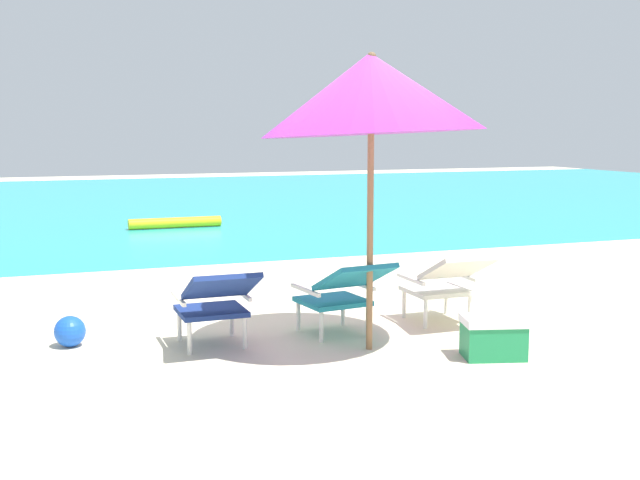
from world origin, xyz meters
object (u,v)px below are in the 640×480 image
object	(u,v)px
lounge_chair_right	(446,280)
beach_ball	(70,331)
lounge_chair_center	(343,290)
beach_umbrella_center	(371,94)
swim_buoy	(175,223)
lounge_chair_left	(216,300)
cooler_box	(493,337)

from	to	relation	value
lounge_chair_right	beach_ball	size ratio (longest dim) A/B	3.51
lounge_chair_center	beach_umbrella_center	xyz separation A→B (m)	(0.07, -0.38, 1.58)
swim_buoy	beach_ball	xyz separation A→B (m)	(-2.15, -7.28, 0.03)
lounge_chair_left	beach_umbrella_center	distance (m)	1.99
lounge_chair_center	beach_ball	distance (m)	2.22
lounge_chair_center	cooler_box	size ratio (longest dim) A/B	1.73
lounge_chair_center	lounge_chair_right	bearing A→B (deg)	4.59
swim_buoy	beach_umbrella_center	bearing A→B (deg)	-89.60
swim_buoy	beach_umbrella_center	world-z (taller)	beach_umbrella_center
beach_ball	beach_umbrella_center	bearing A→B (deg)	-22.12
lounge_chair_left	beach_umbrella_center	world-z (taller)	beach_umbrella_center
beach_umbrella_center	swim_buoy	bearing A→B (deg)	90.40
swim_buoy	cooler_box	world-z (taller)	cooler_box
beach_ball	cooler_box	distance (m)	3.33
beach_ball	cooler_box	world-z (taller)	cooler_box
lounge_chair_right	swim_buoy	bearing A→B (deg)	97.39
lounge_chair_left	beach_ball	size ratio (longest dim) A/B	3.51
beach_ball	lounge_chair_center	bearing A→B (deg)	-13.61
lounge_chair_left	cooler_box	world-z (taller)	lounge_chair_left
lounge_chair_right	beach_umbrella_center	distance (m)	1.90
lounge_chair_left	lounge_chair_right	bearing A→B (deg)	2.24
swim_buoy	cooler_box	size ratio (longest dim) A/B	2.96
lounge_chair_left	beach_ball	distance (m)	1.22
lounge_chair_left	beach_umbrella_center	xyz separation A→B (m)	(1.14, -0.38, 1.58)
lounge_chair_left	lounge_chair_center	world-z (taller)	same
beach_umbrella_center	lounge_chair_center	bearing A→B (deg)	100.61
lounge_chair_left	lounge_chair_center	xyz separation A→B (m)	(1.07, -0.00, 0.00)
beach_umbrella_center	beach_ball	world-z (taller)	beach_umbrella_center
lounge_chair_left	swim_buoy	bearing A→B (deg)	82.10
lounge_chair_left	lounge_chair_center	size ratio (longest dim) A/B	0.93
lounge_chair_center	beach_ball	xyz separation A→B (m)	(-2.14, 0.52, -0.28)
lounge_chair_left	lounge_chair_center	distance (m)	1.07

